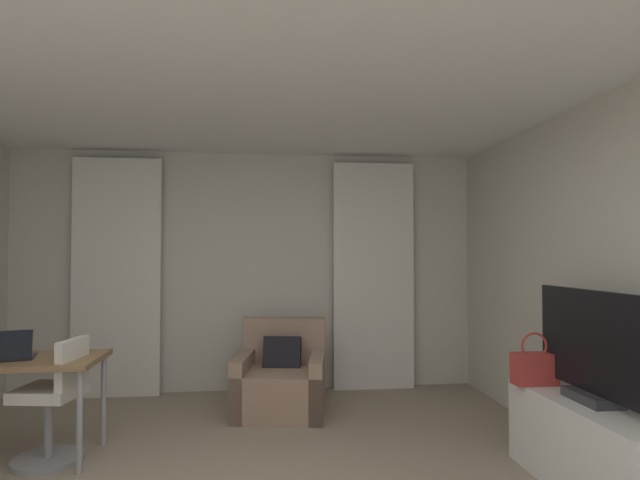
{
  "coord_description": "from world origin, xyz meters",
  "views": [
    {
      "loc": [
        0.16,
        -2.62,
        1.49
      ],
      "look_at": [
        0.6,
        1.36,
        1.6
      ],
      "focal_mm": 28.37,
      "sensor_mm": 36.0,
      "label": 1
    }
  ],
  "objects_px": {
    "tv_console": "(595,449)",
    "handbag_primary": "(534,367)",
    "desk_chair": "(54,407)",
    "tv_flatscreen": "(592,349)",
    "armchair": "(281,382)",
    "laptop": "(8,354)"
  },
  "relations": [
    {
      "from": "armchair",
      "to": "handbag_primary",
      "type": "xyz_separation_m",
      "value": [
        1.74,
        -1.42,
        0.41
      ]
    },
    {
      "from": "armchair",
      "to": "tv_console",
      "type": "distance_m",
      "value": 2.65
    },
    {
      "from": "tv_console",
      "to": "tv_flatscreen",
      "type": "distance_m",
      "value": 0.61
    },
    {
      "from": "tv_console",
      "to": "tv_flatscreen",
      "type": "height_order",
      "value": "tv_flatscreen"
    },
    {
      "from": "handbag_primary",
      "to": "tv_console",
      "type": "bearing_deg",
      "value": -74.0
    },
    {
      "from": "tv_console",
      "to": "desk_chair",
      "type": "bearing_deg",
      "value": 165.78
    },
    {
      "from": "armchair",
      "to": "tv_console",
      "type": "height_order",
      "value": "armchair"
    },
    {
      "from": "desk_chair",
      "to": "laptop",
      "type": "bearing_deg",
      "value": -178.2
    },
    {
      "from": "desk_chair",
      "to": "tv_flatscreen",
      "type": "height_order",
      "value": "tv_flatscreen"
    },
    {
      "from": "tv_console",
      "to": "handbag_primary",
      "type": "relative_size",
      "value": 3.45
    },
    {
      "from": "handbag_primary",
      "to": "desk_chair",
      "type": "bearing_deg",
      "value": 172.67
    },
    {
      "from": "tv_flatscreen",
      "to": "desk_chair",
      "type": "bearing_deg",
      "value": 166.03
    },
    {
      "from": "tv_flatscreen",
      "to": "handbag_primary",
      "type": "xyz_separation_m",
      "value": [
        -0.13,
        0.44,
        -0.21
      ]
    },
    {
      "from": "desk_chair",
      "to": "tv_console",
      "type": "distance_m",
      "value": 3.64
    },
    {
      "from": "desk_chair",
      "to": "tv_flatscreen",
      "type": "distance_m",
      "value": 3.67
    },
    {
      "from": "armchair",
      "to": "tv_flatscreen",
      "type": "relative_size",
      "value": 0.88
    },
    {
      "from": "armchair",
      "to": "laptop",
      "type": "bearing_deg",
      "value": -153.25
    },
    {
      "from": "armchair",
      "to": "laptop",
      "type": "xyz_separation_m",
      "value": [
        -1.97,
        -0.99,
        0.5
      ]
    },
    {
      "from": "laptop",
      "to": "tv_console",
      "type": "bearing_deg",
      "value": -12.97
    },
    {
      "from": "laptop",
      "to": "tv_console",
      "type": "xyz_separation_m",
      "value": [
        3.84,
        -0.88,
        -0.5
      ]
    },
    {
      "from": "desk_chair",
      "to": "handbag_primary",
      "type": "relative_size",
      "value": 2.39
    },
    {
      "from": "tv_flatscreen",
      "to": "laptop",
      "type": "bearing_deg",
      "value": 167.26
    }
  ]
}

